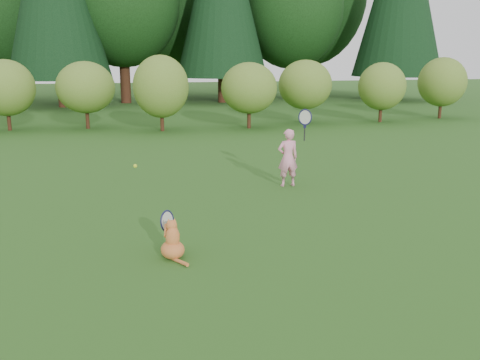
{
  "coord_description": "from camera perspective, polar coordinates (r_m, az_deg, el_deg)",
  "views": [
    {
      "loc": [
        -1.74,
        -7.68,
        2.72
      ],
      "look_at": [
        0.2,
        0.8,
        0.7
      ],
      "focal_mm": 40.0,
      "sensor_mm": 36.0,
      "label": 1
    }
  ],
  "objects": [
    {
      "name": "ground",
      "position": [
        8.33,
        -0.11,
        -5.98
      ],
      "size": [
        100.0,
        100.0,
        0.0
      ],
      "primitive_type": "plane",
      "color": "#205116",
      "rests_on": "ground"
    },
    {
      "name": "tennis_ball",
      "position": [
        9.9,
        -11.12,
        1.48
      ],
      "size": [
        0.07,
        0.07,
        0.07
      ],
      "color": "#B7E51A",
      "rests_on": "ground"
    },
    {
      "name": "shrub_row",
      "position": [
        20.79,
        -8.18,
        9.31
      ],
      "size": [
        28.0,
        3.0,
        2.8
      ],
      "primitive_type": null,
      "color": "olive",
      "rests_on": "ground"
    },
    {
      "name": "cat",
      "position": [
        7.45,
        -7.25,
        -6.11
      ],
      "size": [
        0.4,
        0.76,
        0.77
      ],
      "rotation": [
        0.0,
        0.0,
        0.06
      ],
      "color": "#CC6B27",
      "rests_on": "ground"
    },
    {
      "name": "child",
      "position": [
        11.39,
        5.19,
        2.53
      ],
      "size": [
        0.67,
        0.41,
        1.85
      ],
      "rotation": [
        0.0,
        0.0,
        3.16
      ],
      "color": "pink",
      "rests_on": "ground"
    }
  ]
}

